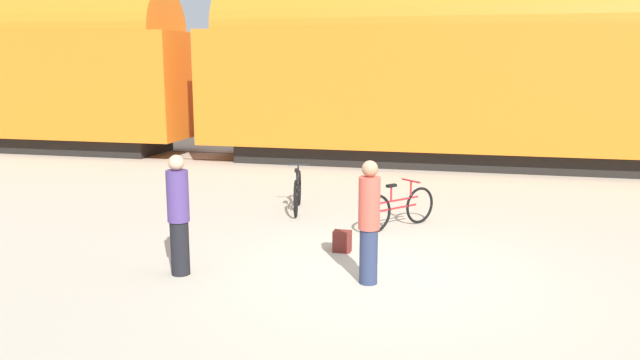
% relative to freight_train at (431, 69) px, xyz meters
% --- Properties ---
extents(ground_plane, '(80.00, 80.00, 0.00)m').
position_rel_freight_train_xyz_m(ground_plane, '(-0.00, -9.76, -2.76)').
color(ground_plane, '#B2A893').
extents(freight_train, '(42.11, 2.86, 5.25)m').
position_rel_freight_train_xyz_m(freight_train, '(0.00, 0.00, 0.00)').
color(freight_train, black).
rests_on(freight_train, ground_plane).
extents(rail_near, '(54.11, 0.07, 0.01)m').
position_rel_freight_train_xyz_m(rail_near, '(-0.00, -0.72, -2.76)').
color(rail_near, '#4C4238').
rests_on(rail_near, ground_plane).
extents(rail_far, '(54.11, 0.07, 0.01)m').
position_rel_freight_train_xyz_m(rail_far, '(-0.00, 0.72, -2.76)').
color(rail_far, '#4C4238').
rests_on(rail_far, ground_plane).
extents(bicycle_maroon, '(1.18, 1.39, 0.85)m').
position_rel_freight_train_xyz_m(bicycle_maroon, '(-0.04, -7.26, -2.40)').
color(bicycle_maroon, black).
rests_on(bicycle_maroon, ground_plane).
extents(bicycle_black, '(0.50, 1.77, 0.91)m').
position_rel_freight_train_xyz_m(bicycle_black, '(-2.19, -6.41, -2.38)').
color(bicycle_black, black).
rests_on(bicycle_black, ground_plane).
extents(person_in_purple, '(0.31, 0.31, 1.73)m').
position_rel_freight_train_xyz_m(person_in_purple, '(-2.78, -10.52, -1.89)').
color(person_in_purple, black).
rests_on(person_in_purple, ground_plane).
extents(person_in_red, '(0.29, 0.29, 1.70)m').
position_rel_freight_train_xyz_m(person_in_red, '(-0.11, -10.25, -1.89)').
color(person_in_red, '#283351').
rests_on(person_in_red, ground_plane).
extents(backpack, '(0.28, 0.20, 0.34)m').
position_rel_freight_train_xyz_m(backpack, '(-0.75, -8.92, -2.59)').
color(backpack, maroon).
rests_on(backpack, ground_plane).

